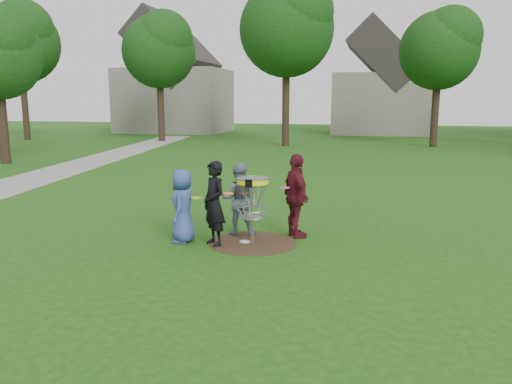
% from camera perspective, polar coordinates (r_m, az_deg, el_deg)
% --- Properties ---
extents(ground, '(100.00, 100.00, 0.00)m').
position_cam_1_polar(ground, '(10.20, -0.38, -5.83)').
color(ground, '#19470F').
rests_on(ground, ground).
extents(dirt_patch, '(1.80, 1.80, 0.01)m').
position_cam_1_polar(dirt_patch, '(10.20, -0.38, -5.81)').
color(dirt_patch, '#47331E').
rests_on(dirt_patch, ground).
extents(concrete_path, '(7.75, 39.92, 0.02)m').
position_cam_1_polar(concrete_path, '(21.58, -21.80, 2.15)').
color(concrete_path, '#9E9E99').
rests_on(concrete_path, ground).
extents(player_blue, '(0.57, 0.79, 1.50)m').
position_cam_1_polar(player_blue, '(10.21, -8.37, -1.58)').
color(player_blue, '#354C91').
rests_on(player_blue, ground).
extents(player_black, '(0.72, 0.72, 1.69)m').
position_cam_1_polar(player_black, '(9.90, -4.80, -1.33)').
color(player_black, black).
rests_on(player_black, ground).
extents(player_grey, '(0.86, 0.74, 1.55)m').
position_cam_1_polar(player_grey, '(10.69, -2.02, -0.80)').
color(player_grey, slate).
rests_on(player_grey, ground).
extents(player_maroon, '(0.92, 1.11, 1.77)m').
position_cam_1_polar(player_maroon, '(10.46, 4.61, -0.47)').
color(player_maroon, '#5A141F').
rests_on(player_maroon, ground).
extents(disc_on_grass, '(0.22, 0.22, 0.02)m').
position_cam_1_polar(disc_on_grass, '(10.25, -1.27, -5.71)').
color(disc_on_grass, silver).
rests_on(disc_on_grass, ground).
extents(disc_golf_basket, '(0.66, 0.67, 1.38)m').
position_cam_1_polar(disc_golf_basket, '(9.96, -0.39, -0.20)').
color(disc_golf_basket, '#9EA0A5').
rests_on(disc_golf_basket, ground).
extents(held_discs, '(1.91, 0.87, 0.18)m').
position_cam_1_polar(held_discs, '(10.15, -2.02, -0.12)').
color(held_discs, '#C3DA18').
rests_on(held_discs, ground).
extents(tree_row, '(51.20, 17.42, 9.90)m').
position_cam_1_polar(tree_row, '(30.43, 9.91, 16.66)').
color(tree_row, '#38281C').
rests_on(tree_row, ground).
extents(house_row, '(44.50, 10.65, 11.62)m').
position_cam_1_polar(house_row, '(42.68, 16.74, 11.80)').
color(house_row, gray).
rests_on(house_row, ground).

